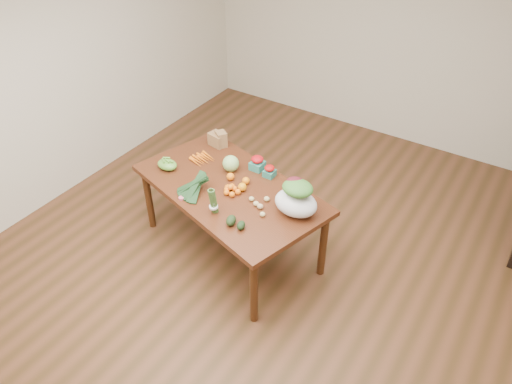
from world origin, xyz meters
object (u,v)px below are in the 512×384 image
Objects in this scene: paper_bag at (217,138)px; salad_bag at (296,199)px; cabbage at (231,163)px; asparagus_bundle at (213,201)px; mandarin_cluster at (231,188)px; dining_table at (231,219)px; kale_bunch at (190,187)px.

salad_bag is (1.19, -0.52, 0.06)m from paper_bag.
cabbage is 0.62× the size of asparagus_bundle.
paper_bag is 1.25× the size of mandarin_cluster.
dining_table is 0.52m from cabbage.
cabbage is at bearing 124.54° from mandarin_cluster.
salad_bag is at bearing 16.23° from dining_table.
dining_table is at bearing -45.23° from paper_bag.
paper_bag is 1.45× the size of cabbage.
mandarin_cluster is at bearing -32.60° from dining_table.
kale_bunch is at bearing -162.71° from salad_bag.
cabbage is at bearing 138.57° from dining_table.
asparagus_bundle is at bearing 0.21° from kale_bunch.
kale_bunch is (-0.28, -0.22, 0.04)m from mandarin_cluster.
mandarin_cluster is at bearing -45.56° from paper_bag.
asparagus_bundle is (0.61, -0.89, 0.05)m from paper_bag.
asparagus_bundle is 0.69m from salad_bag.
mandarin_cluster is 0.72× the size of asparagus_bundle.
cabbage is 0.86× the size of mandarin_cluster.
paper_bag is 0.48m from cabbage.
asparagus_bundle is (0.24, -0.59, 0.05)m from cabbage.
salad_bag reaches higher than dining_table.
kale_bunch is at bearing -179.79° from asparagus_bundle.
asparagus_bundle is (0.05, -0.31, 0.08)m from mandarin_cluster.
salad_bag is (0.58, 0.37, 0.02)m from asparagus_bundle.
cabbage is 0.34m from mandarin_cluster.
paper_bag is at bearing 141.46° from cabbage.
kale_bunch is 1.07× the size of salad_bag.
asparagus_bundle is at bearing -67.95° from cabbage.
kale_bunch is 0.34m from asparagus_bundle.
paper_bag is at bearing 156.55° from salad_bag.
cabbage is 0.85m from salad_bag.
salad_bag reaches higher than kale_bunch.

